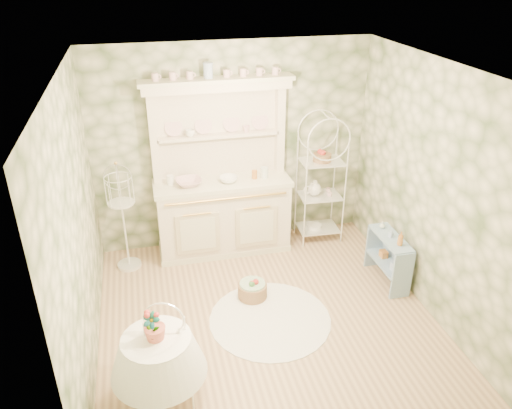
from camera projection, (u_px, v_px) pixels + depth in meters
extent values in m
plane|color=tan|center=(266.00, 316.00, 5.55)|extent=(3.60, 3.60, 0.00)
plane|color=white|center=(269.00, 71.00, 4.33)|extent=(3.60, 3.60, 0.00)
plane|color=beige|center=(78.00, 230.00, 4.56)|extent=(3.60, 3.60, 0.00)
plane|color=beige|center=(431.00, 191.00, 5.31)|extent=(3.60, 3.60, 0.00)
plane|color=beige|center=(233.00, 147.00, 6.50)|extent=(3.60, 3.60, 0.00)
plane|color=beige|center=(335.00, 327.00, 3.38)|extent=(3.60, 3.60, 0.00)
cube|color=#EFE2CD|center=(222.00, 171.00, 6.31)|extent=(1.87, 0.61, 2.29)
cube|color=white|center=(321.00, 175.00, 6.66)|extent=(0.62, 0.46, 1.92)
cube|color=#84A3C3|center=(388.00, 259.00, 6.02)|extent=(0.29, 0.74, 0.63)
cylinder|color=white|center=(160.00, 370.00, 4.36)|extent=(0.86, 0.86, 0.72)
cube|color=white|center=(169.00, 367.00, 4.23)|extent=(0.54, 0.54, 0.96)
cube|color=white|center=(123.00, 213.00, 6.09)|extent=(0.40, 0.40, 1.54)
cylinder|color=#966F4C|center=(252.00, 289.00, 5.81)|extent=(0.48, 0.48, 0.24)
cylinder|color=white|center=(270.00, 319.00, 5.50)|extent=(1.49, 1.49, 0.01)
imported|color=white|center=(189.00, 185.00, 6.25)|extent=(0.35, 0.35, 0.08)
imported|color=white|center=(229.00, 181.00, 6.34)|extent=(0.24, 0.24, 0.07)
imported|color=white|center=(190.00, 134.00, 6.16)|extent=(0.12, 0.12, 0.09)
imported|color=white|center=(246.00, 130.00, 6.31)|extent=(0.09, 0.09, 0.08)
imported|color=#3F7238|center=(152.00, 329.00, 4.10)|extent=(0.18, 0.15, 0.28)
imported|color=#BB702C|center=(400.00, 240.00, 5.70)|extent=(0.08, 0.08, 0.17)
imported|color=#9BAED6|center=(391.00, 234.00, 5.87)|extent=(0.06, 0.06, 0.10)
imported|color=silver|center=(382.00, 226.00, 6.07)|extent=(0.07, 0.07, 0.09)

